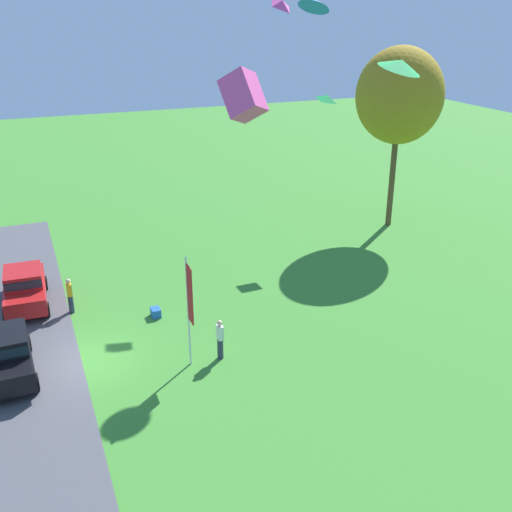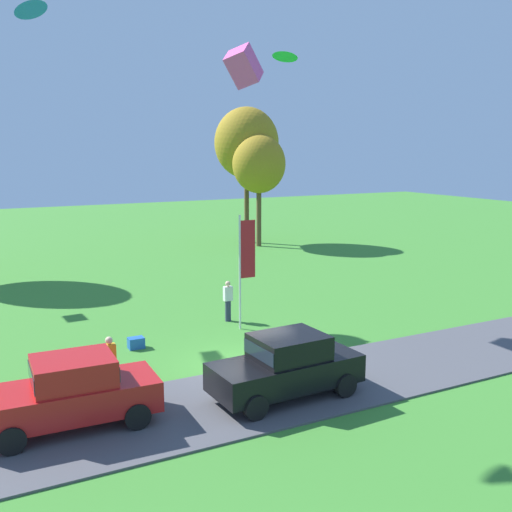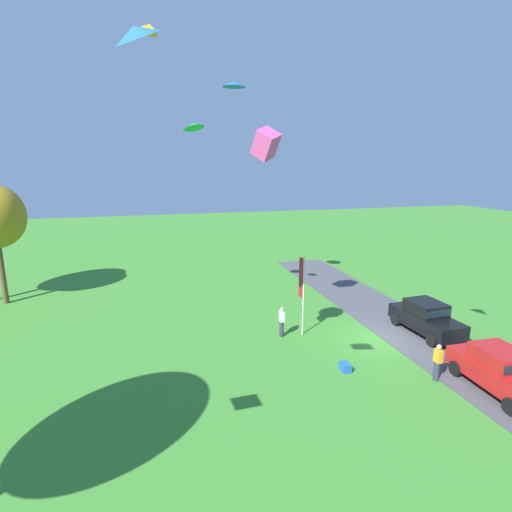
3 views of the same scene
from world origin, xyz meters
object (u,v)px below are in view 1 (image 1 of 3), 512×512
object	(u,v)px
kite_delta_mid_center	(400,65)
person_on_lawn	(70,296)
person_watching_sky	(220,339)
cooler_box	(156,312)
car_sedan_mid_row	(5,353)
kite_diamond_over_trees	(328,98)
kite_delta_high_left	(314,4)
kite_box_trailing_tail	(243,96)
car_sedan_near_entrance	(25,286)
flag_banner	(189,301)
kite_diamond_topmost	(283,4)
tree_right_of_center	(400,96)

from	to	relation	value
kite_delta_mid_center	person_on_lawn	bearing A→B (deg)	-141.15
person_watching_sky	cooler_box	size ratio (longest dim) A/B	3.05
car_sedan_mid_row	kite_diamond_over_trees	size ratio (longest dim) A/B	4.39
car_sedan_mid_row	kite_delta_high_left	world-z (taller)	kite_delta_high_left
kite_delta_high_left	kite_box_trailing_tail	bearing A→B (deg)	-40.53
kite_box_trailing_tail	kite_diamond_over_trees	xyz separation A→B (m)	(-12.10, 9.75, -2.16)
cooler_box	person_on_lawn	bearing A→B (deg)	-117.23
car_sedan_near_entrance	car_sedan_mid_row	xyz separation A→B (m)	(5.84, -0.94, 0.00)
car_sedan_mid_row	flag_banner	bearing A→B (deg)	73.13
kite_diamond_topmost	kite_box_trailing_tail	size ratio (longest dim) A/B	0.79
car_sedan_mid_row	flag_banner	distance (m)	7.23
car_sedan_near_entrance	person_on_lawn	world-z (taller)	car_sedan_near_entrance
flag_banner	cooler_box	bearing A→B (deg)	-175.40
cooler_box	kite_box_trailing_tail	size ratio (longest dim) A/B	0.41
car_sedan_near_entrance	tree_right_of_center	world-z (taller)	tree_right_of_center
person_watching_sky	kite_delta_high_left	distance (m)	15.37
tree_right_of_center	flag_banner	xyz separation A→B (m)	(11.18, -16.47, -5.21)
person_on_lawn	kite_diamond_topmost	xyz separation A→B (m)	(-4.80, 12.61, 12.30)
car_sedan_near_entrance	tree_right_of_center	distance (m)	23.55
car_sedan_near_entrance	kite_diamond_over_trees	world-z (taller)	kite_diamond_over_trees
car_sedan_mid_row	car_sedan_near_entrance	bearing A→B (deg)	170.86
kite_delta_high_left	kite_diamond_topmost	bearing A→B (deg)	172.37
kite_box_trailing_tail	kite_diamond_over_trees	size ratio (longest dim) A/B	1.35
tree_right_of_center	kite_box_trailing_tail	world-z (taller)	kite_box_trailing_tail
cooler_box	tree_right_of_center	bearing A→B (deg)	111.33
cooler_box	kite_delta_mid_center	xyz separation A→B (m)	(9.38, 5.50, 11.37)
person_watching_sky	kite_delta_mid_center	xyz separation A→B (m)	(4.95, 3.90, 10.70)
person_watching_sky	kite_delta_mid_center	world-z (taller)	kite_delta_mid_center
cooler_box	kite_diamond_topmost	size ratio (longest dim) A/B	0.52
kite_delta_mid_center	person_watching_sky	bearing A→B (deg)	-141.81
kite_delta_mid_center	kite_diamond_over_trees	xyz separation A→B (m)	(-15.96, 6.50, -3.32)
kite_diamond_over_trees	kite_delta_high_left	bearing A→B (deg)	-36.19
kite_box_trailing_tail	kite_diamond_over_trees	bearing A→B (deg)	141.14
kite_delta_high_left	kite_diamond_topmost	xyz separation A→B (m)	(-4.86, 0.65, 0.00)
kite_delta_high_left	car_sedan_mid_row	bearing A→B (deg)	-73.68
car_sedan_near_entrance	kite_diamond_topmost	world-z (taller)	kite_diamond_topmost
kite_delta_high_left	kite_diamond_topmost	distance (m)	4.91
car_sedan_near_entrance	tree_right_of_center	xyz separation A→B (m)	(-3.32, 22.22, 7.08)
car_sedan_near_entrance	kite_diamond_topmost	xyz separation A→B (m)	(-3.35, 14.48, 12.14)
tree_right_of_center	kite_diamond_over_trees	world-z (taller)	tree_right_of_center
person_on_lawn	cooler_box	bearing A→B (deg)	62.77
kite_diamond_topmost	cooler_box	bearing A→B (deg)	-54.04
person_watching_sky	car_sedan_mid_row	bearing A→B (deg)	-103.07
car_sedan_mid_row	kite_diamond_over_trees	xyz separation A→B (m)	(-9.17, 18.31, 7.21)
car_sedan_near_entrance	kite_delta_high_left	world-z (taller)	kite_delta_high_left
tree_right_of_center	kite_diamond_topmost	xyz separation A→B (m)	(-0.03, -7.73, 5.06)
person_on_lawn	flag_banner	world-z (taller)	flag_banner
cooler_box	kite_delta_mid_center	bearing A→B (deg)	30.38
car_sedan_mid_row	person_watching_sky	bearing A→B (deg)	76.93
flag_banner	cooler_box	size ratio (longest dim) A/B	8.20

